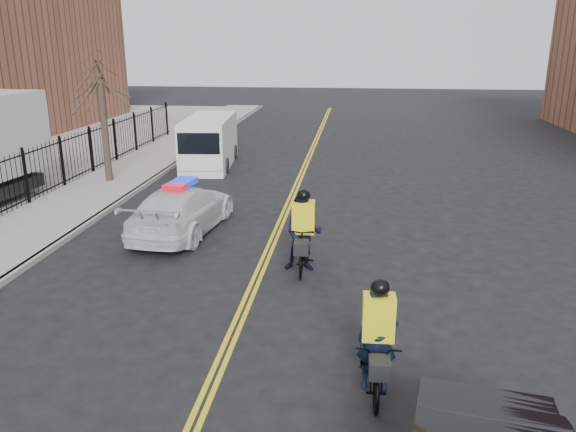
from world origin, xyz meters
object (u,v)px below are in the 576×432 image
(cargo_van, at_px, (209,143))
(cyclist_far, at_px, (303,239))
(police_cruiser, at_px, (182,209))
(cyclist_near, at_px, (377,351))

(cargo_van, xyz_separation_m, cyclist_far, (5.46, -11.75, -0.26))
(police_cruiser, height_order, cyclist_far, cyclist_far)
(cyclist_near, bearing_deg, cargo_van, 112.06)
(police_cruiser, xyz_separation_m, cyclist_far, (3.90, -2.52, 0.12))
(cargo_van, distance_m, cyclist_far, 12.96)
(cargo_van, height_order, cyclist_near, cargo_van)
(police_cruiser, relative_size, cyclist_far, 2.39)
(cargo_van, bearing_deg, cyclist_far, -70.36)
(police_cruiser, xyz_separation_m, cyclist_near, (5.58, -7.43, -0.03))
(cyclist_near, bearing_deg, cyclist_far, 107.75)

